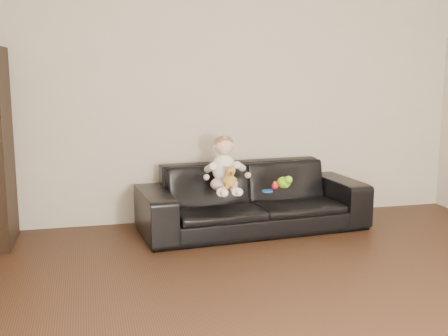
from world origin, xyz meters
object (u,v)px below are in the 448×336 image
object	(u,v)px
sofa	(253,198)
toy_green	(284,183)
teddy_bear	(230,177)
toy_blue_disc	(267,191)
toy_rattle	(275,186)
baby	(224,167)

from	to	relation	value
sofa	toy_green	world-z (taller)	sofa
teddy_bear	toy_blue_disc	world-z (taller)	teddy_bear
toy_rattle	toy_blue_disc	size ratio (longest dim) A/B	0.68
baby	toy_green	bearing A→B (deg)	14.90
baby	toy_green	size ratio (longest dim) A/B	3.29
toy_rattle	toy_green	bearing A→B (deg)	24.08
toy_green	toy_rattle	distance (m)	0.11
sofa	toy_green	size ratio (longest dim) A/B	13.69
toy_green	toy_rattle	bearing A→B (deg)	-155.92
sofa	toy_rattle	world-z (taller)	sofa
sofa	baby	size ratio (longest dim) A/B	4.17
sofa	toy_green	distance (m)	0.33
sofa	teddy_bear	distance (m)	0.48
toy_rattle	toy_blue_disc	bearing A→B (deg)	-144.65
baby	teddy_bear	distance (m)	0.17
toy_rattle	baby	bearing A→B (deg)	176.49
baby	teddy_bear	xyz separation A→B (m)	(0.01, -0.16, -0.06)
toy_green	toy_rattle	size ratio (longest dim) A/B	2.29
teddy_bear	toy_green	size ratio (longest dim) A/B	1.27
toy_green	toy_blue_disc	distance (m)	0.24
sofa	toy_blue_disc	world-z (taller)	sofa
toy_blue_disc	teddy_bear	bearing A→B (deg)	-171.51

